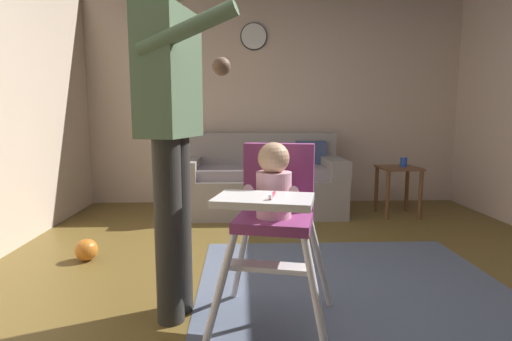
{
  "coord_description": "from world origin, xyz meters",
  "views": [
    {
      "loc": [
        -0.41,
        -2.11,
        1.07
      ],
      "look_at": [
        -0.33,
        -0.02,
        0.77
      ],
      "focal_mm": 28.22,
      "sensor_mm": 36.0,
      "label": 1
    }
  ],
  "objects_px": {
    "couch": "(262,182)",
    "high_chair": "(274,201)",
    "toy_ball": "(86,250)",
    "wall_clock": "(254,37)",
    "adult_standing": "(172,128)",
    "sippy_cup": "(404,162)",
    "side_table": "(398,180)"
  },
  "relations": [
    {
      "from": "couch",
      "to": "high_chair",
      "type": "distance_m",
      "value": 2.47
    },
    {
      "from": "toy_ball",
      "to": "wall_clock",
      "type": "xyz_separation_m",
      "value": [
        1.29,
        1.95,
        1.88
      ]
    },
    {
      "from": "toy_ball",
      "to": "wall_clock",
      "type": "height_order",
      "value": "wall_clock"
    },
    {
      "from": "toy_ball",
      "to": "high_chair",
      "type": "bearing_deg",
      "value": -36.92
    },
    {
      "from": "adult_standing",
      "to": "toy_ball",
      "type": "distance_m",
      "value": 1.48
    },
    {
      "from": "sippy_cup",
      "to": "toy_ball",
      "type": "bearing_deg",
      "value": -156.43
    },
    {
      "from": "high_chair",
      "to": "wall_clock",
      "type": "height_order",
      "value": "wall_clock"
    },
    {
      "from": "high_chair",
      "to": "couch",
      "type": "bearing_deg",
      "value": -168.37
    },
    {
      "from": "couch",
      "to": "toy_ball",
      "type": "distance_m",
      "value": 2.03
    },
    {
      "from": "side_table",
      "to": "wall_clock",
      "type": "xyz_separation_m",
      "value": [
        -1.5,
        0.71,
        1.58
      ]
    },
    {
      "from": "high_chair",
      "to": "side_table",
      "type": "height_order",
      "value": "high_chair"
    },
    {
      "from": "toy_ball",
      "to": "sippy_cup",
      "type": "height_order",
      "value": "sippy_cup"
    },
    {
      "from": "high_chair",
      "to": "side_table",
      "type": "relative_size",
      "value": 1.81
    },
    {
      "from": "high_chair",
      "to": "wall_clock",
      "type": "distance_m",
      "value": 3.21
    },
    {
      "from": "high_chair",
      "to": "sippy_cup",
      "type": "relative_size",
      "value": 9.43
    },
    {
      "from": "sippy_cup",
      "to": "wall_clock",
      "type": "bearing_deg",
      "value": 155.35
    },
    {
      "from": "adult_standing",
      "to": "sippy_cup",
      "type": "height_order",
      "value": "adult_standing"
    },
    {
      "from": "high_chair",
      "to": "sippy_cup",
      "type": "distance_m",
      "value": 2.7
    },
    {
      "from": "couch",
      "to": "high_chair",
      "type": "bearing_deg",
      "value": -1.61
    },
    {
      "from": "toy_ball",
      "to": "wall_clock",
      "type": "bearing_deg",
      "value": 56.49
    },
    {
      "from": "high_chair",
      "to": "side_table",
      "type": "xyz_separation_m",
      "value": [
        1.49,
        2.22,
        -0.27
      ]
    },
    {
      "from": "side_table",
      "to": "couch",
      "type": "bearing_deg",
      "value": 170.64
    },
    {
      "from": "adult_standing",
      "to": "wall_clock",
      "type": "relative_size",
      "value": 5.62
    },
    {
      "from": "high_chair",
      "to": "sippy_cup",
      "type": "height_order",
      "value": "high_chair"
    },
    {
      "from": "side_table",
      "to": "sippy_cup",
      "type": "height_order",
      "value": "sippy_cup"
    },
    {
      "from": "adult_standing",
      "to": "wall_clock",
      "type": "bearing_deg",
      "value": 94.49
    },
    {
      "from": "couch",
      "to": "adult_standing",
      "type": "height_order",
      "value": "adult_standing"
    },
    {
      "from": "toy_ball",
      "to": "adult_standing",
      "type": "bearing_deg",
      "value": -46.79
    },
    {
      "from": "couch",
      "to": "wall_clock",
      "type": "bearing_deg",
      "value": -170.86
    },
    {
      "from": "toy_ball",
      "to": "side_table",
      "type": "height_order",
      "value": "side_table"
    },
    {
      "from": "high_chair",
      "to": "wall_clock",
      "type": "bearing_deg",
      "value": -166.61
    },
    {
      "from": "couch",
      "to": "adult_standing",
      "type": "relative_size",
      "value": 0.99
    }
  ]
}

